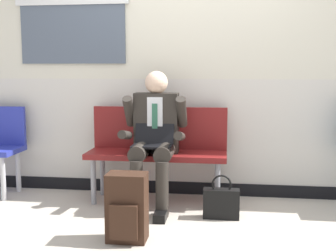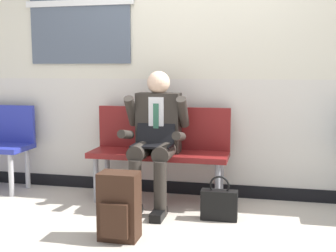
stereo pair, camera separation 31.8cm
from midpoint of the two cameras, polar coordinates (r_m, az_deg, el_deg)
ground_plane at (r=3.84m, az=4.25°, el=-11.31°), size 18.00×18.00×0.00m
station_wall at (r=4.23m, az=5.42°, el=9.01°), size 6.45×0.16×2.71m
bench_with_person at (r=4.06m, az=1.24°, el=-2.64°), size 1.30×0.42×0.88m
person_seated at (r=3.85m, az=0.66°, el=-1.26°), size 0.57×0.70×1.23m
backpack at (r=3.18m, az=-3.65°, el=-10.71°), size 0.29×0.23×0.50m
handbag at (r=3.65m, az=9.34°, el=-10.23°), size 0.30×0.11×0.37m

